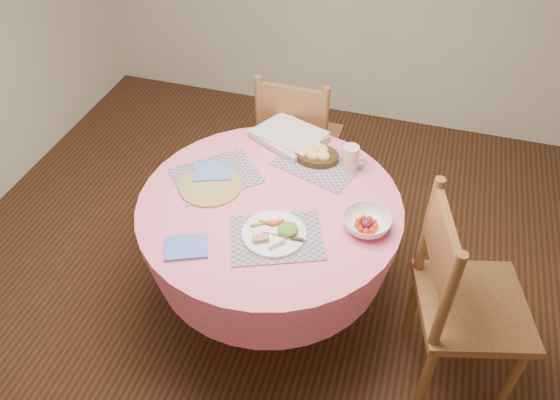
{
  "coord_description": "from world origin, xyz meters",
  "views": [
    {
      "loc": [
        0.58,
        -1.77,
        2.47
      ],
      "look_at": [
        0.05,
        0.0,
        0.78
      ],
      "focal_mm": 35.0,
      "sensor_mm": 36.0,
      "label": 1
    }
  ],
  "objects": [
    {
      "name": "ground",
      "position": [
        0.0,
        0.0,
        0.0
      ],
      "size": [
        4.0,
        4.0,
        0.0
      ],
      "primitive_type": "plane",
      "color": "#331C0F",
      "rests_on": "ground"
    },
    {
      "name": "dining_table",
      "position": [
        0.0,
        0.0,
        0.56
      ],
      "size": [
        1.24,
        1.24,
        0.75
      ],
      "color": "pink",
      "rests_on": "ground"
    },
    {
      "name": "chair_right",
      "position": [
        0.92,
        -0.14,
        0.55
      ],
      "size": [
        0.58,
        0.6,
        1.06
      ],
      "rotation": [
        0.0,
        0.0,
        1.84
      ],
      "color": "brown",
      "rests_on": "ground"
    },
    {
      "name": "chair_back",
      "position": [
        -0.09,
        0.82,
        0.52
      ],
      "size": [
        0.46,
        0.44,
        0.99
      ],
      "rotation": [
        0.0,
        0.0,
        3.14
      ],
      "color": "brown",
      "rests_on": "ground"
    },
    {
      "name": "placemat_front",
      "position": [
        0.1,
        -0.21,
        0.75
      ],
      "size": [
        0.48,
        0.43,
        0.01
      ],
      "primitive_type": "cube",
      "rotation": [
        0.0,
        0.0,
        0.39
      ],
      "color": "#157872",
      "rests_on": "dining_table"
    },
    {
      "name": "placemat_left",
      "position": [
        -0.31,
        0.11,
        0.75
      ],
      "size": [
        0.5,
        0.49,
        0.01
      ],
      "primitive_type": "cube",
      "rotation": [
        0.0,
        0.0,
        0.74
      ],
      "color": "#157872",
      "rests_on": "dining_table"
    },
    {
      "name": "placemat_back",
      "position": [
        0.15,
        0.35,
        0.75
      ],
      "size": [
        0.47,
        0.41,
        0.01
      ],
      "primitive_type": "cube",
      "rotation": [
        0.0,
        0.0,
        -0.32
      ],
      "color": "#157872",
      "rests_on": "dining_table"
    },
    {
      "name": "wicker_trivet",
      "position": [
        -0.3,
        0.02,
        0.76
      ],
      "size": [
        0.3,
        0.3,
        0.01
      ],
      "primitive_type": "cylinder",
      "color": "olive",
      "rests_on": "dining_table"
    },
    {
      "name": "napkin_near",
      "position": [
        -0.25,
        -0.38,
        0.76
      ],
      "size": [
        0.22,
        0.2,
        0.01
      ],
      "primitive_type": "cube",
      "rotation": [
        0.0,
        0.0,
        0.41
      ],
      "color": "#5171D1",
      "rests_on": "dining_table"
    },
    {
      "name": "napkin_far",
      "position": [
        -0.33,
        0.12,
        0.76
      ],
      "size": [
        0.22,
        0.19,
        0.01
      ],
      "primitive_type": "cube",
      "rotation": [
        0.0,
        0.0,
        0.36
      ],
      "color": "#5171D1",
      "rests_on": "placemat_left"
    },
    {
      "name": "dinner_plate",
      "position": [
        0.09,
        -0.2,
        0.77
      ],
      "size": [
        0.28,
        0.28,
        0.05
      ],
      "rotation": [
        0.0,
        0.0,
        0.5
      ],
      "color": "white",
      "rests_on": "placemat_front"
    },
    {
      "name": "bread_bowl",
      "position": [
        0.13,
        0.38,
        0.79
      ],
      "size": [
        0.23,
        0.23,
        0.08
      ],
      "color": "black",
      "rests_on": "placemat_back"
    },
    {
      "name": "latte_mug",
      "position": [
        0.31,
        0.35,
        0.82
      ],
      "size": [
        0.12,
        0.08,
        0.13
      ],
      "color": "#CFB58E",
      "rests_on": "placemat_back"
    },
    {
      "name": "fruit_bowl",
      "position": [
        0.46,
        -0.03,
        0.78
      ],
      "size": [
        0.27,
        0.27,
        0.07
      ],
      "rotation": [
        0.0,
        0.0,
        0.33
      ],
      "color": "white",
      "rests_on": "dining_table"
    },
    {
      "name": "newspaper_stack",
      "position": [
        -0.05,
        0.5,
        0.78
      ],
      "size": [
        0.43,
        0.4,
        0.04
      ],
      "rotation": [
        0.0,
        0.0,
        -0.49
      ],
      "color": "silver",
      "rests_on": "dining_table"
    }
  ]
}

